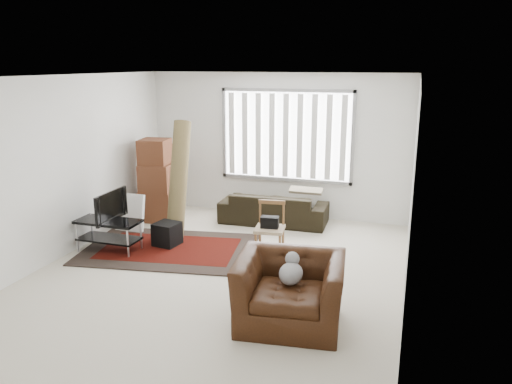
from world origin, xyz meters
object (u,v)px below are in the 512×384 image
at_px(tv_stand, 109,229).
at_px(moving_boxes, 157,183).
at_px(side_chair, 270,226).
at_px(sofa, 274,203).
at_px(armchair, 290,286).

relative_size(tv_stand, moving_boxes, 0.66).
relative_size(moving_boxes, side_chair, 1.87).
bearing_deg(tv_stand, moving_boxes, 91.98).
bearing_deg(sofa, armchair, 106.86).
distance_m(tv_stand, moving_boxes, 1.71).
bearing_deg(sofa, side_chair, 101.80).
xyz_separation_m(moving_boxes, sofa, (2.12, 0.47, -0.33)).
bearing_deg(armchair, side_chair, 105.82).
bearing_deg(moving_boxes, side_chair, -22.38).
height_order(moving_boxes, sofa, moving_boxes).
bearing_deg(side_chair, sofa, 96.44).
distance_m(side_chair, armchair, 2.11).
distance_m(tv_stand, side_chair, 2.51).
bearing_deg(armchair, sofa, 102.14).
distance_m(sofa, side_chair, 1.54).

